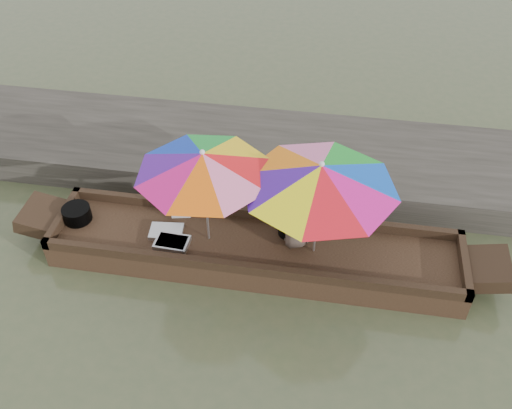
% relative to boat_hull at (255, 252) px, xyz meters
% --- Properties ---
extents(water, '(80.00, 80.00, 0.00)m').
position_rel_boat_hull_xyz_m(water, '(0.00, 0.00, -0.17)').
color(water, '#424D31').
rests_on(water, ground).
extents(dock, '(22.00, 2.20, 0.50)m').
position_rel_boat_hull_xyz_m(dock, '(0.00, 2.20, 0.08)').
color(dock, '#2D2B26').
rests_on(dock, ground).
extents(boat_hull, '(5.83, 1.20, 0.35)m').
position_rel_boat_hull_xyz_m(boat_hull, '(0.00, 0.00, 0.00)').
color(boat_hull, black).
rests_on(boat_hull, water).
extents(cooking_pot, '(0.41, 0.41, 0.22)m').
position_rel_boat_hull_xyz_m(cooking_pot, '(-2.66, 0.07, 0.28)').
color(cooking_pot, black).
rests_on(cooking_pot, boat_hull).
extents(tray_crayfish, '(0.49, 0.35, 0.09)m').
position_rel_boat_hull_xyz_m(tray_crayfish, '(-1.14, -0.23, 0.22)').
color(tray_crayfish, silver).
rests_on(tray_crayfish, boat_hull).
extents(tray_scallop, '(0.50, 0.37, 0.06)m').
position_rel_boat_hull_xyz_m(tray_scallop, '(-1.29, -0.00, 0.21)').
color(tray_scallop, silver).
rests_on(tray_scallop, boat_hull).
extents(charcoal_grill, '(0.35, 0.35, 0.16)m').
position_rel_boat_hull_xyz_m(charcoal_grill, '(0.46, 0.30, 0.26)').
color(charcoal_grill, black).
rests_on(charcoal_grill, boat_hull).
extents(supply_bag, '(0.32, 0.27, 0.26)m').
position_rel_boat_hull_xyz_m(supply_bag, '(-1.19, 0.45, 0.30)').
color(supply_bag, silver).
rests_on(supply_bag, boat_hull).
extents(vendor, '(0.62, 0.58, 1.05)m').
position_rel_boat_hull_xyz_m(vendor, '(0.57, 0.11, 0.70)').
color(vendor, '#4D3F37').
rests_on(vendor, boat_hull).
extents(umbrella_bow, '(2.26, 2.26, 1.55)m').
position_rel_boat_hull_xyz_m(umbrella_bow, '(-0.67, 0.00, 0.95)').
color(umbrella_bow, red).
rests_on(umbrella_bow, boat_hull).
extents(umbrella_stern, '(2.27, 2.27, 1.55)m').
position_rel_boat_hull_xyz_m(umbrella_stern, '(0.83, 0.00, 0.95)').
color(umbrella_stern, blue).
rests_on(umbrella_stern, boat_hull).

